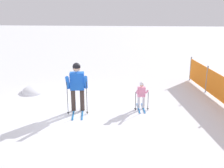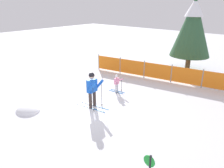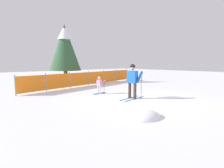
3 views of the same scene
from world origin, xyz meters
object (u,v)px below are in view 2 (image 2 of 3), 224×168
(safety_fence, at_px, (171,74))
(conifer_far, at_px, (193,26))
(skier_child, at_px, (117,82))
(skier_adult, at_px, (92,87))

(safety_fence, relative_size, conifer_far, 2.11)
(skier_child, relative_size, safety_fence, 0.09)
(skier_child, bearing_deg, conifer_far, 74.41)
(conifer_far, bearing_deg, skier_adult, -96.45)
(skier_adult, relative_size, skier_child, 1.74)
(skier_adult, xyz_separation_m, conifer_far, (0.96, 8.52, 2.08))
(skier_child, distance_m, safety_fence, 3.63)
(skier_adult, relative_size, safety_fence, 0.16)
(safety_fence, bearing_deg, skier_adult, -102.59)
(skier_child, xyz_separation_m, conifer_far, (1.29, 6.37, 2.52))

